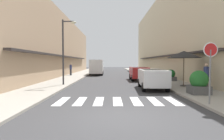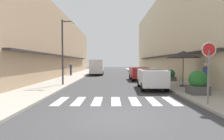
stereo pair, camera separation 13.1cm
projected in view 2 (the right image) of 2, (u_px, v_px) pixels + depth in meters
The scene contains 16 objects.
ground_plane at pixel (114, 77), 25.62m from camera, with size 103.94×103.94×0.00m, color #38383A.
sidewalk_left at pixel (75, 76), 25.63m from camera, with size 3.07×66.14×0.12m, color #9E998E.
sidewalk_right at pixel (153, 76), 25.61m from camera, with size 3.07×66.14×0.12m, color #9E998E.
building_row_left at pixel (49, 46), 26.82m from camera, with size 5.50×44.52×8.74m.
building_row_right at pixel (179, 34), 26.71m from camera, with size 5.50×44.52×11.92m.
crosswalk at pixel (116, 101), 9.57m from camera, with size 6.15×2.20×0.01m.
parked_car_near at pixel (152, 77), 13.79m from camera, with size 1.96×4.03×1.47m.
parked_car_mid at pixel (139, 72), 20.66m from camera, with size 1.83×3.98×1.47m.
delivery_van at pixel (97, 66), 29.48m from camera, with size 2.08×5.43×2.37m.
round_street_sign at pixel (209, 57), 8.28m from camera, with size 0.65×0.07×2.76m.
street_lamp at pixel (65, 45), 15.60m from camera, with size 1.19×0.28×5.41m.
cafe_umbrella at pixel (184, 55), 14.56m from camera, with size 2.64×2.64×2.76m.
planter_corner at pixel (198, 83), 11.02m from camera, with size 1.07×1.07×1.39m.
planter_midblock at pixel (171, 75), 18.91m from camera, with size 0.92×0.92×1.14m.
pedestrian_walking_near at pixel (206, 76), 12.54m from camera, with size 0.34×0.34×1.82m.
pedestrian_walking_far at pixel (71, 69), 26.82m from camera, with size 0.34×0.34×1.72m.
Camera 2 is at (-0.19, -6.66, 2.00)m, focal length 30.00 mm.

